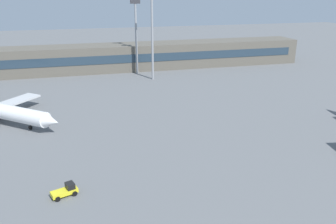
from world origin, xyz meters
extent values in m
plane|color=slate|center=(0.00, 40.00, 0.00)|extent=(400.00, 400.00, 0.00)
cube|color=#5B564C|center=(0.00, 96.78, 4.50)|extent=(135.28, 12.00, 9.00)
cube|color=#263847|center=(0.00, 90.73, 4.95)|extent=(128.52, 0.16, 2.80)
cone|color=white|center=(-20.89, 41.12, 2.81)|extent=(4.71, 4.66, 3.08)
cylinder|color=gray|center=(-30.93, 56.51, 1.35)|extent=(3.18, 3.07, 1.70)
cylinder|color=black|center=(-25.48, 45.07, 0.43)|extent=(0.87, 0.81, 0.85)
cube|color=yellow|center=(-18.29, 17.83, 0.65)|extent=(3.89, 2.62, 0.60)
cube|color=black|center=(-17.44, 18.13, 1.30)|extent=(1.51, 1.69, 0.90)
cylinder|color=black|center=(-16.90, 17.50, 0.35)|extent=(0.74, 0.47, 0.70)
cylinder|color=black|center=(-17.42, 18.97, 0.35)|extent=(0.74, 0.47, 0.70)
cylinder|color=black|center=(-19.16, 16.69, 0.35)|extent=(0.74, 0.47, 0.70)
cylinder|color=black|center=(-19.68, 18.16, 0.35)|extent=(0.74, 0.47, 0.70)
cylinder|color=gray|center=(4.83, 89.19, 11.49)|extent=(0.70, 0.70, 22.97)
cube|color=#333338|center=(4.83, 89.19, 23.57)|extent=(3.20, 0.80, 1.20)
cylinder|color=gray|center=(8.30, 80.07, 13.17)|extent=(0.70, 0.70, 26.33)
camera|label=1|loc=(-15.04, -26.47, 27.47)|focal=37.08mm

